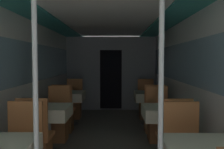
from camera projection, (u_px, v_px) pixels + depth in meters
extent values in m
cube|color=silver|center=(27.00, 84.00, 4.18)|extent=(0.05, 8.27, 2.16)
cube|color=#8CB2C6|center=(27.00, 63.00, 4.16)|extent=(0.03, 7.61, 0.69)
cube|color=silver|center=(187.00, 84.00, 4.13)|extent=(0.05, 8.27, 2.16)
cube|color=#8CB2C6|center=(187.00, 63.00, 4.11)|extent=(0.03, 7.61, 0.69)
cube|color=white|center=(107.00, 15.00, 4.09)|extent=(2.68, 8.27, 0.04)
cube|color=teal|center=(40.00, 18.00, 4.11)|extent=(0.48, 7.94, 0.03)
cube|color=teal|center=(174.00, 17.00, 4.07)|extent=(0.48, 7.94, 0.03)
cube|color=gray|center=(111.00, 74.00, 7.40)|extent=(2.63, 0.08, 2.16)
cube|color=black|center=(111.00, 79.00, 7.36)|extent=(0.64, 0.01, 1.73)
cube|color=#D17A42|center=(25.00, 123.00, 2.97)|extent=(0.41, 0.04, 0.52)
cylinder|color=silver|center=(36.00, 106.00, 2.17)|extent=(0.05, 0.05, 2.16)
cylinder|color=#B7B7BC|center=(49.00, 130.00, 3.98)|extent=(0.08, 0.08, 0.71)
cube|color=#93704C|center=(48.00, 107.00, 3.96)|extent=(0.63, 0.63, 0.02)
cube|color=beige|center=(48.00, 112.00, 3.96)|extent=(0.67, 0.67, 0.19)
cube|color=#D17A42|center=(37.00, 136.00, 3.39)|extent=(0.41, 0.41, 0.05)
cube|color=#D17A42|center=(32.00, 119.00, 3.19)|extent=(0.41, 0.04, 0.52)
cube|color=#9C5B31|center=(57.00, 129.00, 4.58)|extent=(0.35, 0.35, 0.42)
cube|color=#D17A42|center=(57.00, 117.00, 4.57)|extent=(0.41, 0.41, 0.05)
cube|color=#D17A42|center=(59.00, 99.00, 4.73)|extent=(0.41, 0.04, 0.52)
cylinder|color=#4C4C51|center=(69.00, 124.00, 5.77)|extent=(0.39, 0.39, 0.01)
cylinder|color=#B7B7BC|center=(69.00, 108.00, 5.75)|extent=(0.08, 0.08, 0.71)
cube|color=#93704C|center=(69.00, 93.00, 5.73)|extent=(0.63, 0.63, 0.02)
cube|color=beige|center=(69.00, 96.00, 5.73)|extent=(0.67, 0.67, 0.19)
cube|color=#9C5B31|center=(64.00, 121.00, 5.17)|extent=(0.35, 0.35, 0.42)
cube|color=#D17A42|center=(64.00, 110.00, 5.15)|extent=(0.41, 0.41, 0.05)
cube|color=#D17A42|center=(62.00, 98.00, 4.95)|extent=(0.41, 0.04, 0.52)
cube|color=#9C5B31|center=(74.00, 110.00, 6.35)|extent=(0.35, 0.35, 0.42)
cube|color=#D17A42|center=(74.00, 101.00, 6.33)|extent=(0.41, 0.41, 0.05)
cube|color=#D17A42|center=(75.00, 89.00, 6.50)|extent=(0.41, 0.04, 0.52)
cube|color=#93704C|center=(204.00, 146.00, 2.16)|extent=(0.63, 0.63, 0.02)
cube|color=#D17A42|center=(181.00, 124.00, 2.94)|extent=(0.41, 0.04, 0.52)
cylinder|color=silver|center=(161.00, 106.00, 2.15)|extent=(0.05, 0.05, 2.16)
cylinder|color=#B7B7BC|center=(164.00, 130.00, 3.95)|extent=(0.08, 0.08, 0.71)
cube|color=#93704C|center=(165.00, 107.00, 3.93)|extent=(0.63, 0.63, 0.02)
cube|color=beige|center=(165.00, 113.00, 3.93)|extent=(0.67, 0.67, 0.19)
cube|color=#D17A42|center=(173.00, 137.00, 3.36)|extent=(0.41, 0.41, 0.05)
cube|color=#D17A42|center=(177.00, 119.00, 3.15)|extent=(0.41, 0.04, 0.52)
cube|color=#9C5B31|center=(158.00, 130.00, 4.55)|extent=(0.35, 0.35, 0.42)
cube|color=#D17A42|center=(158.00, 117.00, 4.54)|extent=(0.41, 0.41, 0.05)
cube|color=#D17A42|center=(157.00, 100.00, 4.70)|extent=(0.41, 0.04, 0.52)
cylinder|color=#4C4C51|center=(149.00, 124.00, 5.74)|extent=(0.39, 0.39, 0.01)
cylinder|color=#B7B7BC|center=(149.00, 108.00, 5.72)|extent=(0.08, 0.08, 0.71)
cube|color=#93704C|center=(150.00, 93.00, 5.70)|extent=(0.63, 0.63, 0.02)
cube|color=beige|center=(150.00, 96.00, 5.70)|extent=(0.67, 0.67, 0.19)
cube|color=#9C5B31|center=(153.00, 122.00, 5.14)|extent=(0.35, 0.35, 0.42)
cube|color=#D17A42|center=(153.00, 110.00, 5.12)|extent=(0.41, 0.41, 0.05)
cube|color=#D17A42|center=(155.00, 98.00, 4.92)|extent=(0.41, 0.04, 0.52)
cube|color=#9C5B31|center=(146.00, 110.00, 6.32)|extent=(0.35, 0.35, 0.42)
cube|color=#D17A42|center=(146.00, 101.00, 6.30)|extent=(0.41, 0.41, 0.05)
cube|color=#D17A42|center=(146.00, 89.00, 6.47)|extent=(0.41, 0.04, 0.52)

